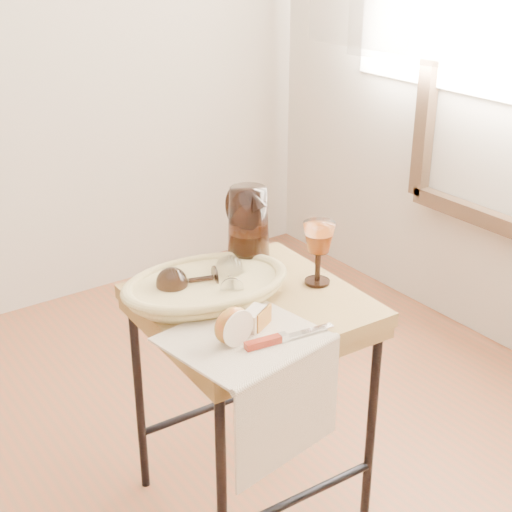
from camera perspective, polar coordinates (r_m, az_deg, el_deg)
side_table at (r=1.95m, az=-0.35°, el=-11.56°), size 0.52×0.52×0.63m
tea_towel at (r=1.61m, az=-1.01°, el=-6.36°), size 0.34×0.32×0.01m
bread_basket at (r=1.77m, az=-3.87°, el=-2.51°), size 0.40×0.30×0.05m
goblet_lying_a at (r=1.76m, az=-5.09°, el=-1.90°), size 0.14×0.11×0.08m
goblet_lying_b at (r=1.77m, az=-2.00°, el=-1.69°), size 0.12×0.14×0.07m
pitcher at (r=1.90m, az=-0.59°, el=2.17°), size 0.20×0.26×0.26m
wine_goblet at (r=1.82m, az=4.84°, el=0.23°), size 0.08×0.08×0.17m
apple_half at (r=1.57m, az=-1.90°, el=-5.36°), size 0.09×0.06×0.08m
apple_wedge at (r=1.63m, az=-0.11°, el=-4.86°), size 0.07×0.06×0.04m
table_knife at (r=1.60m, az=2.36°, el=-6.22°), size 0.21×0.05×0.02m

